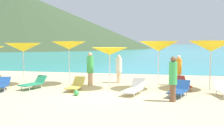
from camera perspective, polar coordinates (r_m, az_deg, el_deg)
name	(u,v)px	position (r m, az deg, el deg)	size (l,w,h in m)	color
ground_plane	(131,73)	(21.03, 4.39, -2.18)	(50.00, 100.00, 0.30)	beige
ocean_water	(159,46)	(238.70, 10.69, 3.91)	(650.00, 440.00, 0.02)	#2DADBC
headland_hill	(18,19)	(131.93, -20.55, 9.21)	(129.81, 129.81, 27.40)	#384C2D
umbrella_1	(23,47)	(14.44, -19.45, 3.37)	(2.04, 2.04, 2.32)	silver
umbrella_2	(69,45)	(14.05, -9.71, 3.96)	(2.06, 2.06, 2.40)	silver
umbrella_3	(110,51)	(12.57, -0.51, 2.68)	(1.95, 1.95, 2.09)	silver
umbrella_4	(159,46)	(12.55, 10.52, 3.76)	(2.07, 2.07, 2.40)	silver
umbrella_5	(211,46)	(13.25, 21.51, 3.58)	(2.28, 2.28, 2.43)	silver
lounge_chair_0	(76,85)	(12.45, -8.25, -4.97)	(0.62, 1.46, 0.61)	#D8BF4C
lounge_chair_2	(182,83)	(13.26, 15.67, -4.47)	(0.78, 1.67, 0.57)	#A53333
lounge_chair_4	(179,90)	(11.42, 14.97, -5.84)	(1.11, 1.68, 0.63)	#1E478C
lounge_chair_5	(2,84)	(13.48, -23.70, -4.43)	(1.03, 1.51, 0.59)	#1E478C
lounge_chair_7	(224,90)	(11.93, 24.00, -5.58)	(0.76, 1.45, 0.64)	white
lounge_chair_9	(134,88)	(11.46, 4.98, -5.74)	(0.99, 1.68, 0.67)	white
lounge_chair_10	(34,83)	(13.36, -17.33, -4.33)	(1.02, 1.56, 0.62)	#268C66
beachgoer_0	(119,68)	(14.56, 1.58, -1.20)	(0.36, 0.36, 1.63)	beige
beachgoer_1	(173,78)	(10.17, 13.64, -3.24)	(0.32, 0.32, 1.79)	brown
beachgoer_2	(90,68)	(13.77, -4.96, -1.15)	(0.37, 0.37, 1.80)	#DBAA84
beachgoer_3	(179,70)	(14.18, 14.84, -1.44)	(0.34, 0.34, 1.65)	beige
beach_ball	(76,93)	(11.25, -8.07, -6.71)	(0.25, 0.25, 0.25)	#3FB259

